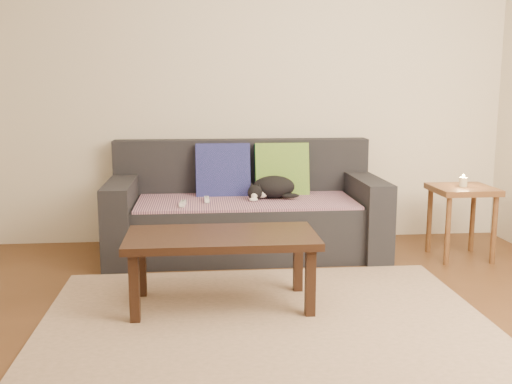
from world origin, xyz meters
The scene contains 13 objects.
ground centered at (0.00, 0.00, 0.00)m, with size 4.50×4.50×0.00m, color brown.
back_wall centered at (0.00, 2.00, 1.30)m, with size 4.50×0.04×2.60m, color beige.
sofa centered at (0.00, 1.57, 0.31)m, with size 2.10×0.94×0.87m.
throw_blanket centered at (0.00, 1.48, 0.43)m, with size 1.66×0.74×0.02m, color #3F284C.
cushion_navy centered at (-0.17, 1.74, 0.63)m, with size 0.43×0.11×0.43m, color #101A44.
cushion_green centered at (0.31, 1.74, 0.63)m, with size 0.43×0.11×0.43m, color #0B4B31.
cat centered at (0.21, 1.54, 0.52)m, with size 0.41×0.30×0.17m.
wii_remote_a centered at (-0.48, 1.30, 0.46)m, with size 0.15×0.04×0.03m, color white.
wii_remote_b centered at (-0.30, 1.44, 0.46)m, with size 0.15×0.04×0.03m, color white.
side_table centered at (1.63, 1.26, 0.46)m, with size 0.44×0.44×0.55m.
candle centered at (1.63, 1.26, 0.59)m, with size 0.06×0.06×0.09m.
rug centered at (0.00, 0.15, 0.01)m, with size 2.50×1.80×0.01m, color tan.
coffee_table centered at (-0.23, 0.38, 0.39)m, with size 1.12×0.56×0.45m.
Camera 1 is at (-0.35, -3.03, 1.30)m, focal length 42.00 mm.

